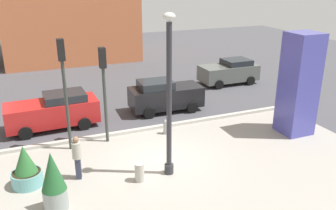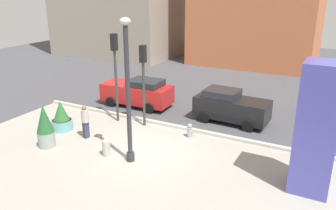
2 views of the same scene
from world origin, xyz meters
TOP-DOWN VIEW (x-y plane):
  - ground_plane at (0.00, 4.00)m, footprint 60.00×60.00m
  - plaza_pavement at (0.00, -2.00)m, footprint 18.00×10.00m
  - curb_strip at (0.00, 3.12)m, footprint 18.00×0.24m
  - lamp_post at (-0.07, -1.15)m, footprint 0.44×0.44m
  - art_pillar_blue at (7.19, 0.18)m, footprint 1.42×1.42m
  - potted_plant_near_right at (-5.28, 0.04)m, footprint 1.13×1.13m
  - potted_plant_curbside at (-4.44, -1.85)m, footprint 0.81×0.81m
  - fire_hydrant at (1.21, 2.36)m, footprint 0.36×0.26m
  - concrete_bollard at (-1.32, -1.25)m, footprint 0.36×0.36m
  - traffic_light_corner at (-1.67, 2.62)m, footprint 0.28×0.42m
  - traffic_light_far_side at (-3.38, 2.49)m, footprint 0.28×0.42m
  - car_curb_east at (-3.78, 5.25)m, footprint 4.57×2.15m
  - car_curb_west at (2.33, 5.39)m, footprint 4.18×2.10m
  - pedestrian_on_sidewalk at (-3.43, -0.17)m, footprint 0.43×0.43m

SIDE VIEW (x-z plane):
  - ground_plane at x=0.00m, z-range 0.00..0.00m
  - plaza_pavement at x=0.00m, z-range -0.01..0.01m
  - curb_strip at x=0.00m, z-range 0.00..0.16m
  - fire_hydrant at x=1.21m, z-range -0.01..0.74m
  - concrete_bollard at x=-1.32m, z-range 0.00..0.75m
  - potted_plant_near_right at x=-5.28m, z-range -0.12..1.51m
  - car_curb_east at x=-3.78m, z-range 0.01..1.80m
  - car_curb_west at x=2.33m, z-range 0.00..1.83m
  - pedestrian_on_sidewalk at x=-3.43m, z-range 0.10..1.87m
  - potted_plant_curbside at x=-4.44m, z-range 0.00..2.12m
  - art_pillar_blue at x=7.19m, z-range 0.00..4.95m
  - traffic_light_corner at x=-1.67m, z-range 0.79..5.26m
  - lamp_post at x=-0.07m, z-range -0.08..6.14m
  - traffic_light_far_side at x=-3.38m, z-range 0.85..5.82m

